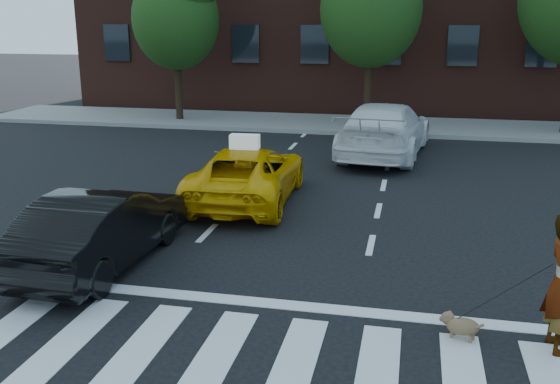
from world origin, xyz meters
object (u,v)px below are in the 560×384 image
taxi (248,174)px  black_sedan (102,227)px  white_suv (385,130)px  dog (460,325)px  tree_left (176,8)px

taxi → black_sedan: black_sedan is taller
black_sedan → white_suv: 10.69m
white_suv → dog: bearing=104.5°
tree_left → white_suv: bearing=-29.1°
black_sedan → tree_left: bearing=-71.9°
tree_left → taxi: 12.27m
white_suv → dog: white_suv is taller
tree_left → taxi: tree_left is taller
tree_left → dog: size_ratio=11.35×
taxi → white_suv: bearing=-118.6°
black_sedan → dog: bearing=168.6°
black_sedan → dog: size_ratio=7.06×
tree_left → black_sedan: size_ratio=1.61×
white_suv → dog: (1.59, -11.21, -0.62)m
taxi → white_suv: 6.26m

